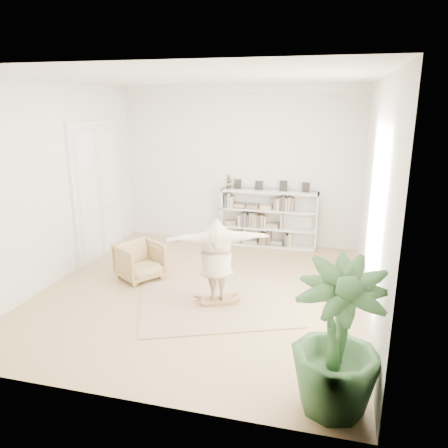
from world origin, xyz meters
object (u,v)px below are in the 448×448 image
at_px(bookshelf, 269,219).
at_px(houseplant, 337,339).
at_px(rocker_board, 217,300).
at_px(person, 217,257).
at_px(armchair, 140,261).

xyz_separation_m(bookshelf, houseplant, (1.56, -5.37, 0.22)).
bearing_deg(rocker_board, bookshelf, 61.42).
xyz_separation_m(rocker_board, person, (-0.00, -0.00, 0.75)).
relative_size(rocker_board, person, 0.35).
bearing_deg(rocker_board, houseplant, -70.87).
bearing_deg(person, houseplant, 109.13).
relative_size(rocker_board, houseplant, 0.35).
height_order(armchair, person, person).
height_order(armchair, rocker_board, armchair).
xyz_separation_m(armchair, houseplant, (3.60, -2.83, 0.51)).
relative_size(armchair, person, 0.45).
bearing_deg(armchair, houseplant, -93.98).
bearing_deg(rocker_board, person, -139.00).
relative_size(person, houseplant, 1.00).
bearing_deg(armchair, person, -77.75).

